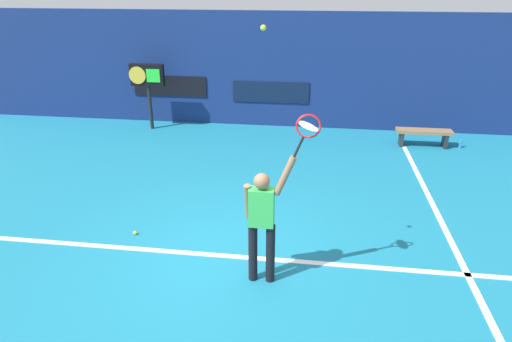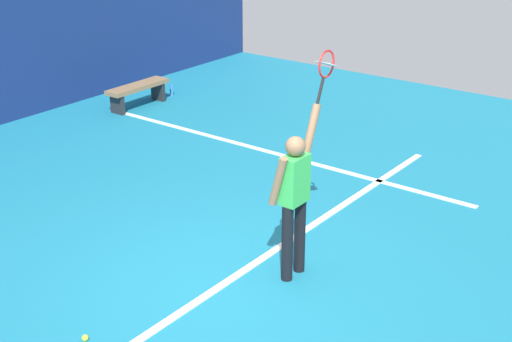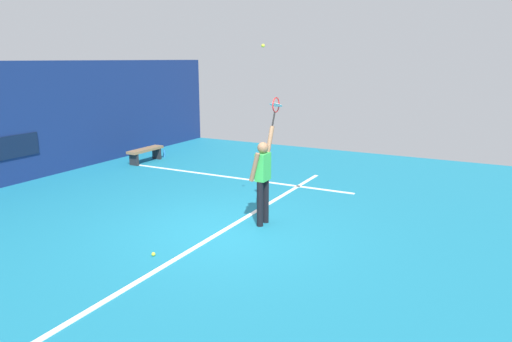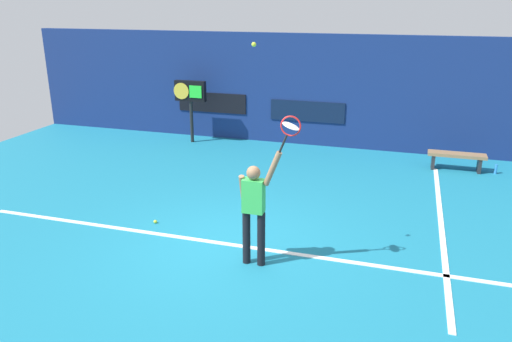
{
  "view_description": "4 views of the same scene",
  "coord_description": "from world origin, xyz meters",
  "px_view_note": "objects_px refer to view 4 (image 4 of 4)",
  "views": [
    {
      "loc": [
        1.24,
        -5.67,
        4.03
      ],
      "look_at": [
        0.49,
        -0.04,
        1.53
      ],
      "focal_mm": 30.8,
      "sensor_mm": 36.0,
      "label": 1
    },
    {
      "loc": [
        -5.47,
        -4.55,
        4.33
      ],
      "look_at": [
        0.92,
        0.27,
        1.01
      ],
      "focal_mm": 51.3,
      "sensor_mm": 36.0,
      "label": 2
    },
    {
      "loc": [
        -7.49,
        -4.62,
        3.28
      ],
      "look_at": [
        0.69,
        -0.29,
        1.08
      ],
      "focal_mm": 33.23,
      "sensor_mm": 36.0,
      "label": 3
    },
    {
      "loc": [
        2.81,
        -7.42,
        4.11
      ],
      "look_at": [
        0.59,
        -0.23,
        1.52
      ],
      "focal_mm": 34.98,
      "sensor_mm": 36.0,
      "label": 4
    }
  ],
  "objects_px": {
    "tennis_player": "(254,207)",
    "spare_ball": "(155,222)",
    "water_bottle": "(496,169)",
    "court_bench": "(457,157)",
    "scoreboard_clock": "(190,94)",
    "tennis_racket": "(290,128)",
    "tennis_ball": "(254,44)"
  },
  "relations": [
    {
      "from": "tennis_player",
      "to": "scoreboard_clock",
      "type": "xyz_separation_m",
      "value": [
        -4.02,
        6.53,
        0.46
      ]
    },
    {
      "from": "court_bench",
      "to": "spare_ball",
      "type": "height_order",
      "value": "court_bench"
    },
    {
      "from": "scoreboard_clock",
      "to": "spare_ball",
      "type": "distance_m",
      "value": 6.05
    },
    {
      "from": "court_bench",
      "to": "tennis_player",
      "type": "bearing_deg",
      "value": -119.96
    },
    {
      "from": "spare_ball",
      "to": "tennis_ball",
      "type": "bearing_deg",
      "value": -21.62
    },
    {
      "from": "court_bench",
      "to": "spare_ball",
      "type": "xyz_separation_m",
      "value": [
        -5.78,
        -5.13,
        -0.3
      ]
    },
    {
      "from": "water_bottle",
      "to": "spare_ball",
      "type": "bearing_deg",
      "value": -142.66
    },
    {
      "from": "court_bench",
      "to": "water_bottle",
      "type": "bearing_deg",
      "value": 0.0
    },
    {
      "from": "tennis_racket",
      "to": "tennis_player",
      "type": "bearing_deg",
      "value": 179.56
    },
    {
      "from": "tennis_player",
      "to": "spare_ball",
      "type": "xyz_separation_m",
      "value": [
        -2.3,
        0.92,
        -0.98
      ]
    },
    {
      "from": "court_bench",
      "to": "spare_ball",
      "type": "relative_size",
      "value": 20.59
    },
    {
      "from": "tennis_player",
      "to": "court_bench",
      "type": "height_order",
      "value": "tennis_player"
    },
    {
      "from": "water_bottle",
      "to": "court_bench",
      "type": "bearing_deg",
      "value": -180.0
    },
    {
      "from": "tennis_ball",
      "to": "water_bottle",
      "type": "xyz_separation_m",
      "value": [
        4.42,
        6.04,
        -3.39
      ]
    },
    {
      "from": "tennis_ball",
      "to": "court_bench",
      "type": "height_order",
      "value": "tennis_ball"
    },
    {
      "from": "tennis_player",
      "to": "water_bottle",
      "type": "relative_size",
      "value": 8.19
    },
    {
      "from": "court_bench",
      "to": "water_bottle",
      "type": "height_order",
      "value": "court_bench"
    },
    {
      "from": "tennis_player",
      "to": "water_bottle",
      "type": "xyz_separation_m",
      "value": [
        4.43,
        6.04,
        -0.89
      ]
    },
    {
      "from": "tennis_ball",
      "to": "spare_ball",
      "type": "xyz_separation_m",
      "value": [
        -2.3,
        0.91,
        -3.48
      ]
    },
    {
      "from": "water_bottle",
      "to": "spare_ball",
      "type": "xyz_separation_m",
      "value": [
        -6.72,
        -5.13,
        -0.09
      ]
    },
    {
      "from": "tennis_player",
      "to": "tennis_ball",
      "type": "height_order",
      "value": "tennis_ball"
    },
    {
      "from": "scoreboard_clock",
      "to": "tennis_racket",
      "type": "bearing_deg",
      "value": -54.98
    },
    {
      "from": "tennis_player",
      "to": "scoreboard_clock",
      "type": "bearing_deg",
      "value": 121.64
    },
    {
      "from": "tennis_ball",
      "to": "water_bottle",
      "type": "height_order",
      "value": "tennis_ball"
    },
    {
      "from": "tennis_racket",
      "to": "tennis_ball",
      "type": "height_order",
      "value": "tennis_ball"
    },
    {
      "from": "scoreboard_clock",
      "to": "water_bottle",
      "type": "distance_m",
      "value": 8.57
    },
    {
      "from": "tennis_player",
      "to": "court_bench",
      "type": "relative_size",
      "value": 1.4
    },
    {
      "from": "tennis_player",
      "to": "tennis_ball",
      "type": "bearing_deg",
      "value": 88.76
    },
    {
      "from": "tennis_racket",
      "to": "court_bench",
      "type": "xyz_separation_m",
      "value": [
        2.93,
        6.05,
        -1.99
      ]
    },
    {
      "from": "tennis_player",
      "to": "water_bottle",
      "type": "bearing_deg",
      "value": 53.79
    },
    {
      "from": "tennis_racket",
      "to": "spare_ball",
      "type": "xyz_separation_m",
      "value": [
        -2.85,
        0.92,
        -2.3
      ]
    },
    {
      "from": "tennis_racket",
      "to": "spare_ball",
      "type": "height_order",
      "value": "tennis_racket"
    }
  ]
}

